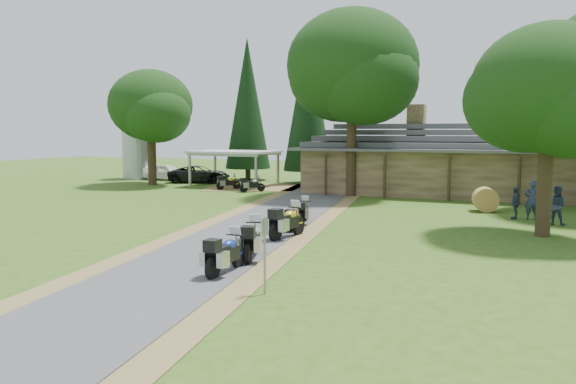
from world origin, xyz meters
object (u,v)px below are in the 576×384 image
at_px(motorcycle_row_c, 287,220).
at_px(motorcycle_row_d, 294,217).
at_px(lodge, 457,158).
at_px(motorcycle_carport_b, 252,184).
at_px(silo, 139,146).
at_px(car_dark_suv, 199,170).
at_px(carport, 234,169).
at_px(motorcycle_carport_a, 228,182).
at_px(hay_bale, 485,200).
at_px(car_white_sedan, 166,170).
at_px(motorcycle_row_e, 304,210).
at_px(motorcycle_row_a, 226,252).
at_px(motorcycle_row_b, 252,238).

bearing_deg(motorcycle_row_c, motorcycle_row_d, 23.97).
relative_size(motorcycle_row_c, motorcycle_row_d, 1.28).
xyz_separation_m(lodge, motorcycle_carport_b, (-13.55, -4.31, -1.87)).
distance_m(silo, car_dark_suv, 7.75).
height_order(carport, motorcycle_carport_a, carport).
xyz_separation_m(car_dark_suv, motorcycle_row_c, (16.22, -19.97, -0.34)).
bearing_deg(hay_bale, car_white_sedan, 159.90).
bearing_deg(car_white_sedan, car_dark_suv, -106.06).
height_order(lodge, car_dark_suv, lodge).
xyz_separation_m(lodge, motorcycle_row_e, (-5.31, -15.77, -1.84)).
height_order(motorcycle_row_d, motorcycle_carport_b, motorcycle_carport_b).
distance_m(lodge, carport, 16.63).
bearing_deg(car_dark_suv, car_white_sedan, 57.10).
xyz_separation_m(car_dark_suv, motorcycle_row_a, (16.66, -25.90, -0.40)).
relative_size(carport, hay_bale, 4.98).
height_order(car_dark_suv, motorcycle_row_d, car_dark_suv).
bearing_deg(carport, car_white_sedan, 163.02).
distance_m(carport, motorcycle_row_b, 25.14).
relative_size(carport, motorcycle_row_e, 3.61).
bearing_deg(hay_bale, motorcycle_row_b, -113.98).
xyz_separation_m(motorcycle_carport_a, motorcycle_carport_b, (2.35, -0.78, -0.00)).
bearing_deg(motorcycle_carport_b, motorcycle_row_a, -113.83).
bearing_deg(carport, motorcycle_row_a, -60.27).
xyz_separation_m(car_white_sedan, motorcycle_carport_b, (11.30, -5.88, -0.34)).
bearing_deg(motorcycle_row_b, carport, 12.53).
xyz_separation_m(carport, car_white_sedan, (-8.31, 2.94, -0.48)).
relative_size(silo, hay_bale, 4.60).
bearing_deg(motorcycle_row_d, motorcycle_row_a, -178.27).
bearing_deg(silo, motorcycle_row_d, -40.53).
height_order(car_white_sedan, motorcycle_row_e, car_white_sedan).
relative_size(motorcycle_row_b, motorcycle_row_d, 1.25).
distance_m(carport, motorcycle_row_c, 21.66).
bearing_deg(car_white_sedan, motorcycle_row_e, -132.94).
bearing_deg(motorcycle_carport_a, carport, 54.25).
bearing_deg(motorcycle_carport_b, carport, 87.67).
height_order(motorcycle_row_a, motorcycle_row_b, motorcycle_row_b).
distance_m(motorcycle_row_b, motorcycle_row_d, 5.70).
bearing_deg(motorcycle_row_e, silo, 39.16).
xyz_separation_m(motorcycle_row_a, motorcycle_carport_a, (-11.72, 21.86, -0.09)).
relative_size(silo, carport, 0.92).
bearing_deg(hay_bale, motorcycle_row_c, -122.17).
xyz_separation_m(motorcycle_row_e, motorcycle_carport_b, (-8.24, 11.46, -0.03)).
xyz_separation_m(motorcycle_row_e, motorcycle_carport_a, (-10.59, 12.24, -0.03)).
bearing_deg(motorcycle_row_a, motorcycle_row_d, 7.90).
height_order(car_white_sedan, car_dark_suv, car_dark_suv).
bearing_deg(motorcycle_carport_b, car_dark_suv, 98.70).
xyz_separation_m(motorcycle_row_a, motorcycle_row_c, (-0.44, 5.93, 0.06)).
bearing_deg(lodge, hay_bale, -74.39).
bearing_deg(car_white_sedan, motorcycle_row_a, -143.88).
bearing_deg(lodge, motorcycle_carport_a, -167.48).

